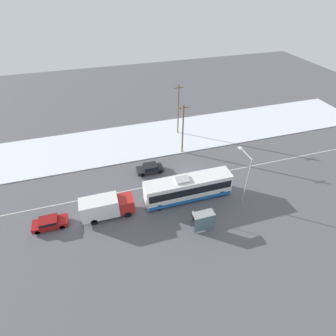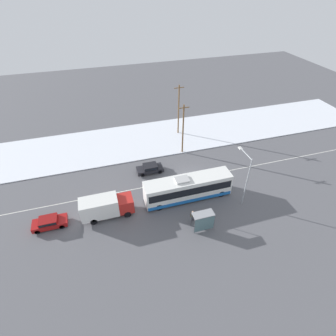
{
  "view_description": "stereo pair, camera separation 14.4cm",
  "coord_description": "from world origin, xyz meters",
  "px_view_note": "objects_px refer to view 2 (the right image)",
  "views": [
    {
      "loc": [
        -12.23,
        -28.2,
        25.59
      ],
      "look_at": [
        -3.16,
        1.67,
        1.4
      ],
      "focal_mm": 28.0,
      "sensor_mm": 36.0,
      "label": 1
    },
    {
      "loc": [
        -12.09,
        -28.24,
        25.59
      ],
      "look_at": [
        -3.16,
        1.67,
        1.4
      ],
      "focal_mm": 28.0,
      "sensor_mm": 36.0,
      "label": 2
    }
  ],
  "objects_px": {
    "box_truck": "(106,206)",
    "parked_car_near_truck": "(49,222)",
    "pedestrian_at_stop": "(193,215)",
    "streetlamp": "(245,173)",
    "city_bus": "(188,188)",
    "sedan_car": "(150,168)",
    "bus_shelter": "(204,220)",
    "utility_pole_snowlot": "(179,109)",
    "utility_pole_roadside": "(183,129)"
  },
  "relations": [
    {
      "from": "parked_car_near_truck",
      "to": "streetlamp",
      "type": "height_order",
      "value": "streetlamp"
    },
    {
      "from": "sedan_car",
      "to": "parked_car_near_truck",
      "type": "bearing_deg",
      "value": 25.92
    },
    {
      "from": "utility_pole_snowlot",
      "to": "sedan_car",
      "type": "bearing_deg",
      "value": -128.06
    },
    {
      "from": "pedestrian_at_stop",
      "to": "utility_pole_roadside",
      "type": "height_order",
      "value": "utility_pole_roadside"
    },
    {
      "from": "streetlamp",
      "to": "bus_shelter",
      "type": "bearing_deg",
      "value": -154.93
    },
    {
      "from": "city_bus",
      "to": "streetlamp",
      "type": "bearing_deg",
      "value": -20.98
    },
    {
      "from": "parked_car_near_truck",
      "to": "sedan_car",
      "type": "bearing_deg",
      "value": 25.92
    },
    {
      "from": "parked_car_near_truck",
      "to": "pedestrian_at_stop",
      "type": "xyz_separation_m",
      "value": [
        17.12,
        -4.22,
        0.32
      ]
    },
    {
      "from": "city_bus",
      "to": "pedestrian_at_stop",
      "type": "relative_size",
      "value": 6.98
    },
    {
      "from": "parked_car_near_truck",
      "to": "streetlamp",
      "type": "distance_m",
      "value": 25.1
    },
    {
      "from": "city_bus",
      "to": "parked_car_near_truck",
      "type": "xyz_separation_m",
      "value": [
        -17.97,
        0.09,
        -1.02
      ]
    },
    {
      "from": "streetlamp",
      "to": "utility_pole_snowlot",
      "type": "xyz_separation_m",
      "value": [
        -2.33,
        19.79,
        0.15
      ]
    },
    {
      "from": "box_truck",
      "to": "streetlamp",
      "type": "distance_m",
      "value": 18.15
    },
    {
      "from": "utility_pole_snowlot",
      "to": "utility_pole_roadside",
      "type": "bearing_deg",
      "value": -102.07
    },
    {
      "from": "pedestrian_at_stop",
      "to": "utility_pole_roadside",
      "type": "xyz_separation_m",
      "value": [
        3.81,
        14.97,
        3.52
      ]
    },
    {
      "from": "pedestrian_at_stop",
      "to": "streetlamp",
      "type": "height_order",
      "value": "streetlamp"
    },
    {
      "from": "parked_car_near_truck",
      "to": "bus_shelter",
      "type": "bearing_deg",
      "value": -17.94
    },
    {
      "from": "parked_car_near_truck",
      "to": "streetlamp",
      "type": "relative_size",
      "value": 0.55
    },
    {
      "from": "city_bus",
      "to": "box_truck",
      "type": "distance_m",
      "value": 11.04
    },
    {
      "from": "streetlamp",
      "to": "utility_pole_snowlot",
      "type": "bearing_deg",
      "value": 96.7
    },
    {
      "from": "sedan_car",
      "to": "bus_shelter",
      "type": "distance_m",
      "value": 13.28
    },
    {
      "from": "sedan_car",
      "to": "streetlamp",
      "type": "bearing_deg",
      "value": 136.98
    },
    {
      "from": "city_bus",
      "to": "bus_shelter",
      "type": "xyz_separation_m",
      "value": [
        -0.08,
        -5.71,
        -0.08
      ]
    },
    {
      "from": "box_truck",
      "to": "utility_pole_snowlot",
      "type": "relative_size",
      "value": 0.7
    },
    {
      "from": "utility_pole_roadside",
      "to": "box_truck",
      "type": "bearing_deg",
      "value": -142.01
    },
    {
      "from": "parked_car_near_truck",
      "to": "pedestrian_at_stop",
      "type": "distance_m",
      "value": 17.64
    },
    {
      "from": "parked_car_near_truck",
      "to": "utility_pole_roadside",
      "type": "height_order",
      "value": "utility_pole_roadside"
    },
    {
      "from": "streetlamp",
      "to": "city_bus",
      "type": "bearing_deg",
      "value": 159.02
    },
    {
      "from": "sedan_car",
      "to": "utility_pole_snowlot",
      "type": "relative_size",
      "value": 0.43
    },
    {
      "from": "pedestrian_at_stop",
      "to": "bus_shelter",
      "type": "distance_m",
      "value": 1.86
    },
    {
      "from": "parked_car_near_truck",
      "to": "streetlamp",
      "type": "bearing_deg",
      "value": -6.12
    },
    {
      "from": "streetlamp",
      "to": "utility_pole_roadside",
      "type": "bearing_deg",
      "value": 105.43
    },
    {
      "from": "box_truck",
      "to": "streetlamp",
      "type": "xyz_separation_m",
      "value": [
        17.71,
        -2.45,
        3.14
      ]
    },
    {
      "from": "parked_car_near_truck",
      "to": "utility_pole_roadside",
      "type": "relative_size",
      "value": 0.47
    },
    {
      "from": "pedestrian_at_stop",
      "to": "bus_shelter",
      "type": "relative_size",
      "value": 0.66
    },
    {
      "from": "city_bus",
      "to": "utility_pole_snowlot",
      "type": "bearing_deg",
      "value": 75.87
    },
    {
      "from": "utility_pole_roadside",
      "to": "utility_pole_snowlot",
      "type": "height_order",
      "value": "utility_pole_snowlot"
    },
    {
      "from": "pedestrian_at_stop",
      "to": "streetlamp",
      "type": "relative_size",
      "value": 0.23
    },
    {
      "from": "city_bus",
      "to": "box_truck",
      "type": "bearing_deg",
      "value": -179.44
    },
    {
      "from": "pedestrian_at_stop",
      "to": "bus_shelter",
      "type": "bearing_deg",
      "value": -63.89
    },
    {
      "from": "bus_shelter",
      "to": "utility_pole_snowlot",
      "type": "distance_m",
      "value": 23.59
    },
    {
      "from": "utility_pole_roadside",
      "to": "utility_pole_snowlot",
      "type": "distance_m",
      "value": 6.56
    },
    {
      "from": "pedestrian_at_stop",
      "to": "streetlamp",
      "type": "distance_m",
      "value": 8.53
    },
    {
      "from": "box_truck",
      "to": "streetlamp",
      "type": "relative_size",
      "value": 0.88
    },
    {
      "from": "sedan_car",
      "to": "pedestrian_at_stop",
      "type": "height_order",
      "value": "pedestrian_at_stop"
    },
    {
      "from": "bus_shelter",
      "to": "streetlamp",
      "type": "xyz_separation_m",
      "value": [
        6.74,
        3.15,
        3.09
      ]
    },
    {
      "from": "sedan_car",
      "to": "parked_car_near_truck",
      "type": "height_order",
      "value": "sedan_car"
    },
    {
      "from": "box_truck",
      "to": "parked_car_near_truck",
      "type": "xyz_separation_m",
      "value": [
        -6.93,
        0.19,
        -0.89
      ]
    },
    {
      "from": "sedan_car",
      "to": "streetlamp",
      "type": "xyz_separation_m",
      "value": [
        10.3,
        -9.61,
        4.02
      ]
    },
    {
      "from": "streetlamp",
      "to": "utility_pole_snowlot",
      "type": "relative_size",
      "value": 0.79
    }
  ]
}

